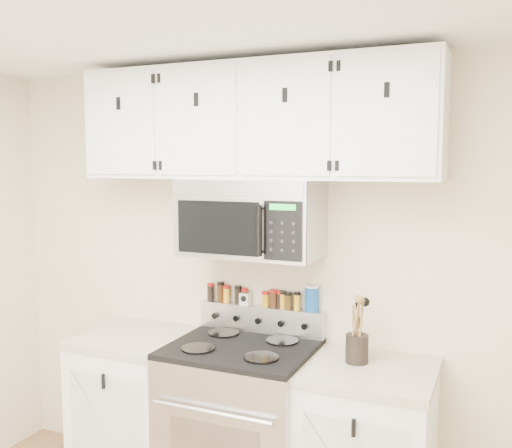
# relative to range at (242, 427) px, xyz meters

# --- Properties ---
(back_wall) EXTENTS (3.50, 0.01, 2.50)m
(back_wall) POSITION_rel_range_xyz_m (0.00, 0.32, 0.76)
(back_wall) COLOR beige
(back_wall) RESTS_ON floor
(range) EXTENTS (0.76, 0.65, 1.10)m
(range) POSITION_rel_range_xyz_m (0.00, 0.00, 0.00)
(range) COLOR #B7B7BA
(range) RESTS_ON floor
(base_cabinet_left) EXTENTS (0.64, 0.62, 0.92)m
(base_cabinet_left) POSITION_rel_range_xyz_m (-0.69, 0.02, -0.03)
(base_cabinet_left) COLOR white
(base_cabinet_left) RESTS_ON floor
(microwave) EXTENTS (0.76, 0.44, 0.42)m
(microwave) POSITION_rel_range_xyz_m (0.00, 0.13, 1.14)
(microwave) COLOR #9E9EA3
(microwave) RESTS_ON back_wall
(upper_cabinets) EXTENTS (2.00, 0.35, 0.62)m
(upper_cabinets) POSITION_rel_range_xyz_m (-0.00, 0.15, 1.66)
(upper_cabinets) COLOR white
(upper_cabinets) RESTS_ON back_wall
(utensil_crock) EXTENTS (0.12, 0.12, 0.34)m
(utensil_crock) POSITION_rel_range_xyz_m (0.61, 0.07, 0.52)
(utensil_crock) COLOR black
(utensil_crock) RESTS_ON base_cabinet_right
(kitchen_timer) EXTENTS (0.06, 0.05, 0.07)m
(kitchen_timer) POSITION_rel_range_xyz_m (-0.10, 0.28, 0.65)
(kitchen_timer) COLOR silver
(kitchen_timer) RESTS_ON range
(salt_canister) EXTENTS (0.08, 0.08, 0.15)m
(salt_canister) POSITION_rel_range_xyz_m (0.30, 0.28, 0.69)
(salt_canister) COLOR #164E98
(salt_canister) RESTS_ON range
(spice_jar_0) EXTENTS (0.04, 0.04, 0.11)m
(spice_jar_0) POSITION_rel_range_xyz_m (-0.34, 0.28, 0.67)
(spice_jar_0) COLOR black
(spice_jar_0) RESTS_ON range
(spice_jar_1) EXTENTS (0.04, 0.04, 0.12)m
(spice_jar_1) POSITION_rel_range_xyz_m (-0.27, 0.28, 0.67)
(spice_jar_1) COLOR #3A210E
(spice_jar_1) RESTS_ON range
(spice_jar_2) EXTENTS (0.04, 0.04, 0.10)m
(spice_jar_2) POSITION_rel_range_xyz_m (-0.23, 0.28, 0.66)
(spice_jar_2) COLOR #F1A61C
(spice_jar_2) RESTS_ON range
(spice_jar_3) EXTENTS (0.04, 0.04, 0.11)m
(spice_jar_3) POSITION_rel_range_xyz_m (-0.15, 0.28, 0.67)
(spice_jar_3) COLOR black
(spice_jar_3) RESTS_ON range
(spice_jar_4) EXTENTS (0.04, 0.04, 0.10)m
(spice_jar_4) POSITION_rel_range_xyz_m (-0.11, 0.28, 0.66)
(spice_jar_4) COLOR #452810
(spice_jar_4) RESTS_ON range
(spice_jar_5) EXTENTS (0.04, 0.04, 0.09)m
(spice_jar_5) POSITION_rel_range_xyz_m (0.02, 0.28, 0.66)
(spice_jar_5) COLOR gold
(spice_jar_5) RESTS_ON range
(spice_jar_6) EXTENTS (0.04, 0.04, 0.10)m
(spice_jar_6) POSITION_rel_range_xyz_m (0.08, 0.28, 0.67)
(spice_jar_6) COLOR #452310
(spice_jar_6) RESTS_ON range
(spice_jar_7) EXTENTS (0.05, 0.05, 0.10)m
(spice_jar_7) POSITION_rel_range_xyz_m (0.12, 0.28, 0.66)
(spice_jar_7) COLOR black
(spice_jar_7) RESTS_ON range
(spice_jar_8) EXTENTS (0.05, 0.05, 0.10)m
(spice_jar_8) POSITION_rel_range_xyz_m (0.13, 0.28, 0.66)
(spice_jar_8) COLOR orange
(spice_jar_8) RESTS_ON range
(spice_jar_9) EXTENTS (0.05, 0.05, 0.10)m
(spice_jar_9) POSITION_rel_range_xyz_m (0.16, 0.28, 0.66)
(spice_jar_9) COLOR #423010
(spice_jar_9) RESTS_ON range
(spice_jar_10) EXTENTS (0.04, 0.04, 0.10)m
(spice_jar_10) POSITION_rel_range_xyz_m (0.22, 0.28, 0.67)
(spice_jar_10) COLOR #F2AA1C
(spice_jar_10) RESTS_ON range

